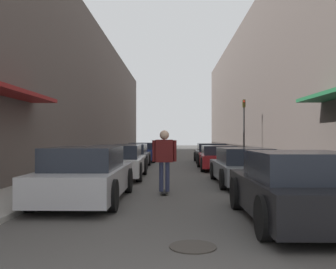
{
  "coord_description": "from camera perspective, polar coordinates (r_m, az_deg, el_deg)",
  "views": [
    {
      "loc": [
        -0.11,
        -2.34,
        1.63
      ],
      "look_at": [
        -0.3,
        11.66,
        1.73
      ],
      "focal_mm": 40.0,
      "sensor_mm": 36.0,
      "label": 1
    }
  ],
  "objects": [
    {
      "name": "ground",
      "position": [
        21.73,
        1.06,
        -4.7
      ],
      "size": [
        106.31,
        106.31,
        0.0
      ],
      "primitive_type": "plane",
      "color": "#4C4947"
    },
    {
      "name": "curb_strip_left",
      "position": [
        26.86,
        -8.03,
        -3.75
      ],
      "size": [
        1.8,
        48.32,
        0.12
      ],
      "color": "#A3A099",
      "rests_on": "ground"
    },
    {
      "name": "curb_strip_right",
      "position": [
        26.9,
        10.04,
        -3.74
      ],
      "size": [
        1.8,
        48.32,
        0.12
      ],
      "color": "#A3A099",
      "rests_on": "ground"
    },
    {
      "name": "building_row_left",
      "position": [
        27.57,
        -14.02,
        5.8
      ],
      "size": [
        4.9,
        48.32,
        9.2
      ],
      "color": "#564C47",
      "rests_on": "ground"
    },
    {
      "name": "building_row_right",
      "position": [
        27.69,
        16.01,
        7.01
      ],
      "size": [
        4.9,
        48.32,
        10.39
      ],
      "color": "#564C47",
      "rests_on": "ground"
    },
    {
      "name": "parked_car_left_0",
      "position": [
        9.76,
        -12.36,
        -6.04
      ],
      "size": [
        1.98,
        4.59,
        1.38
      ],
      "color": "#B7B7BC",
      "rests_on": "ground"
    },
    {
      "name": "parked_car_left_1",
      "position": [
        14.98,
        -7.57,
        -4.18
      ],
      "size": [
        2.06,
        4.26,
        1.32
      ],
      "color": "silver",
      "rests_on": "ground"
    },
    {
      "name": "parked_car_left_2",
      "position": [
        20.22,
        -5.57,
        -3.29
      ],
      "size": [
        1.88,
        4.17,
        1.27
      ],
      "color": "#515459",
      "rests_on": "ground"
    },
    {
      "name": "parked_car_left_3",
      "position": [
        25.02,
        -3.99,
        -2.7
      ],
      "size": [
        1.9,
        4.1,
        1.27
      ],
      "color": "navy",
      "rests_on": "ground"
    },
    {
      "name": "parked_car_right_0",
      "position": [
        7.58,
        19.22,
        -7.72
      ],
      "size": [
        2.09,
        4.2,
        1.36
      ],
      "color": "black",
      "rests_on": "ground"
    },
    {
      "name": "parked_car_right_1",
      "position": [
        13.23,
        11.34,
        -4.83
      ],
      "size": [
        1.92,
        4.65,
        1.26
      ],
      "color": "gray",
      "rests_on": "ground"
    },
    {
      "name": "parked_car_right_2",
      "position": [
        19.0,
        7.63,
        -3.53
      ],
      "size": [
        1.93,
        4.21,
        1.21
      ],
      "color": "maroon",
      "rests_on": "ground"
    },
    {
      "name": "parked_car_right_3",
      "position": [
        24.12,
        6.59,
        -2.86
      ],
      "size": [
        2.06,
        4.07,
        1.23
      ],
      "color": "black",
      "rests_on": "ground"
    },
    {
      "name": "skateboarder",
      "position": [
        10.72,
        -0.56,
        -3.09
      ],
      "size": [
        0.7,
        0.78,
        1.82
      ],
      "color": "black",
      "rests_on": "ground"
    },
    {
      "name": "manhole_cover",
      "position": [
        5.77,
        3.82,
        -16.69
      ],
      "size": [
        0.7,
        0.7,
        0.02
      ],
      "color": "#332D28",
      "rests_on": "ground"
    },
    {
      "name": "traffic_light",
      "position": [
        22.14,
        11.5,
        1.56
      ],
      "size": [
        0.16,
        0.22,
        3.69
      ],
      "color": "#2D2D2D",
      "rests_on": "curb_strip_right"
    }
  ]
}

